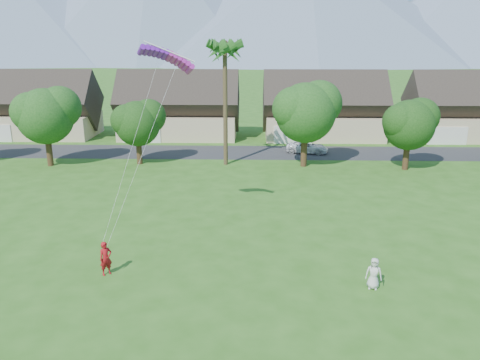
{
  "coord_description": "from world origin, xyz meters",
  "views": [
    {
      "loc": [
        0.8,
        -18.5,
        12.27
      ],
      "look_at": [
        0.0,
        10.0,
        3.8
      ],
      "focal_mm": 35.0,
      "sensor_mm": 36.0,
      "label": 1
    }
  ],
  "objects_px": {
    "kite_flyer": "(106,258)",
    "watcher": "(374,273)",
    "parked_car": "(307,147)",
    "parafoil_kite": "(167,55)"
  },
  "relations": [
    {
      "from": "parked_car",
      "to": "parafoil_kite",
      "type": "height_order",
      "value": "parafoil_kite"
    },
    {
      "from": "watcher",
      "to": "parafoil_kite",
      "type": "relative_size",
      "value": 0.48
    },
    {
      "from": "watcher",
      "to": "parked_car",
      "type": "xyz_separation_m",
      "value": [
        -0.04,
        30.71,
        -0.19
      ]
    },
    {
      "from": "kite_flyer",
      "to": "watcher",
      "type": "relative_size",
      "value": 1.13
    },
    {
      "from": "parked_car",
      "to": "parafoil_kite",
      "type": "distance_m",
      "value": 28.35
    },
    {
      "from": "kite_flyer",
      "to": "parked_car",
      "type": "height_order",
      "value": "kite_flyer"
    },
    {
      "from": "kite_flyer",
      "to": "parked_car",
      "type": "xyz_separation_m",
      "value": [
        14.17,
        29.6,
        -0.3
      ]
    },
    {
      "from": "watcher",
      "to": "kite_flyer",
      "type": "bearing_deg",
      "value": -171.49
    },
    {
      "from": "parked_car",
      "to": "watcher",
      "type": "bearing_deg",
      "value": -168.06
    },
    {
      "from": "kite_flyer",
      "to": "parafoil_kite",
      "type": "relative_size",
      "value": 0.54
    }
  ]
}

